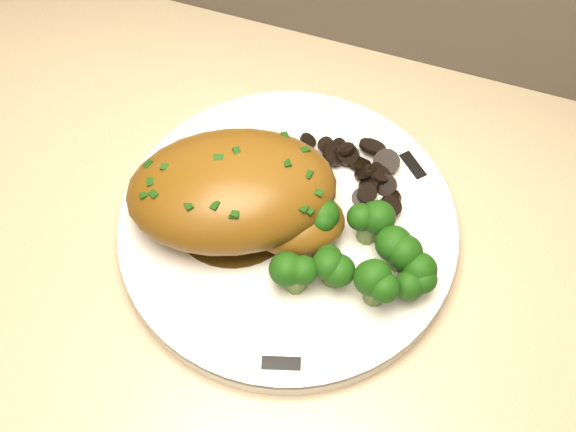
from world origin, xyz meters
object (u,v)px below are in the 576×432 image
(counter, at_px, (167,395))
(broccoli_florets, at_px, (359,257))
(plate, at_px, (288,228))
(chicken_breast, at_px, (239,194))

(counter, xyz_separation_m, broccoli_florets, (0.22, 0.04, 0.46))
(plate, xyz_separation_m, chicken_breast, (-0.04, -0.01, 0.04))
(plate, bearing_deg, counter, -155.43)
(counter, height_order, chicken_breast, counter)
(counter, distance_m, chicken_breast, 0.49)
(chicken_breast, relative_size, broccoli_florets, 1.83)
(chicken_breast, distance_m, broccoli_florets, 0.11)
(plate, height_order, broccoli_florets, broccoli_florets)
(counter, bearing_deg, plate, 24.57)
(plate, relative_size, broccoli_florets, 2.54)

